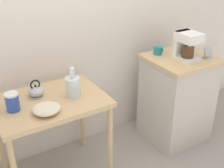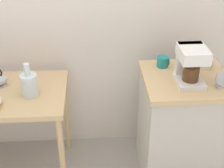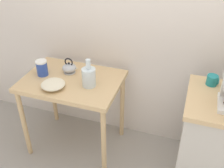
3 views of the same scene
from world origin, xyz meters
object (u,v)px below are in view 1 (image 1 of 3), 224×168
at_px(mug_dark_teal, 158,50).
at_px(mug_small_cream, 186,46).
at_px(canister_enamel, 12,102).
at_px(teakettle, 36,91).
at_px(glass_carafe_vase, 73,86).
at_px(coffee_maker, 186,45).
at_px(bowl_stoneware, 46,109).
at_px(table_clock, 208,53).

xyz_separation_m(mug_dark_teal, mug_small_cream, (0.31, -0.06, 0.01)).
bearing_deg(canister_enamel, mug_dark_teal, 4.31).
relative_size(teakettle, glass_carafe_vase, 0.62).
relative_size(teakettle, coffee_maker, 0.59).
xyz_separation_m(bowl_stoneware, mug_dark_teal, (1.24, 0.27, 0.13)).
distance_m(teakettle, canister_enamel, 0.24).
xyz_separation_m(teakettle, mug_small_cream, (1.53, -0.06, 0.12)).
bearing_deg(canister_enamel, bowl_stoneware, -39.44).
bearing_deg(coffee_maker, mug_small_cream, 43.96).
distance_m(coffee_maker, table_clock, 0.24).
bearing_deg(table_clock, bowl_stoneware, 178.14).
height_order(coffee_maker, mug_dark_teal, coffee_maker).
distance_m(teakettle, glass_carafe_vase, 0.30).
relative_size(teakettle, mug_dark_teal, 1.70).
xyz_separation_m(coffee_maker, mug_small_cream, (0.18, 0.17, -0.09)).
bearing_deg(glass_carafe_vase, bowl_stoneware, -154.47).
distance_m(glass_carafe_vase, mug_small_cream, 1.28).
bearing_deg(mug_small_cream, teakettle, 177.61).
xyz_separation_m(teakettle, glass_carafe_vase, (0.25, -0.15, 0.04)).
height_order(glass_carafe_vase, table_clock, glass_carafe_vase).
xyz_separation_m(mug_dark_teal, table_clock, (0.34, -0.32, 0.01)).
bearing_deg(teakettle, table_clock, -11.85).
bearing_deg(teakettle, mug_dark_teal, -0.30).
height_order(glass_carafe_vase, coffee_maker, coffee_maker).
height_order(mug_small_cream, table_clock, table_clock).
height_order(coffee_maker, mug_small_cream, coffee_maker).
bearing_deg(canister_enamel, glass_carafe_vase, -3.91).
relative_size(coffee_maker, mug_small_cream, 2.65).
distance_m(glass_carafe_vase, canister_enamel, 0.47).
height_order(bowl_stoneware, teakettle, teakettle).
bearing_deg(mug_dark_teal, mug_small_cream, -10.48).
bearing_deg(glass_carafe_vase, mug_small_cream, 3.69).
height_order(bowl_stoneware, glass_carafe_vase, glass_carafe_vase).
bearing_deg(mug_small_cream, bowl_stoneware, -172.22).
relative_size(teakettle, mug_small_cream, 1.57).
distance_m(bowl_stoneware, table_clock, 1.58).
height_order(bowl_stoneware, canister_enamel, canister_enamel).
relative_size(mug_dark_teal, table_clock, 0.78).
height_order(bowl_stoneware, table_clock, table_clock).
distance_m(bowl_stoneware, glass_carafe_vase, 0.30).
xyz_separation_m(glass_carafe_vase, table_clock, (1.30, -0.18, 0.09)).
bearing_deg(coffee_maker, teakettle, 170.18).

